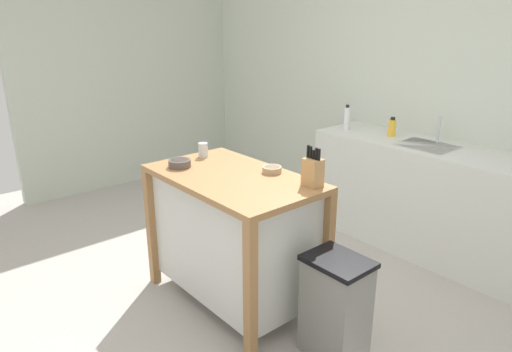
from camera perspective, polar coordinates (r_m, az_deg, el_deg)
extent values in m
plane|color=#ADA8A0|center=(3.31, -1.45, -15.96)|extent=(6.91, 6.91, 0.00)
cube|color=silver|center=(4.37, 20.39, 9.98)|extent=(5.91, 0.10, 2.60)
cube|color=beige|center=(5.66, -15.06, 12.31)|extent=(0.10, 2.68, 2.60)
cube|color=#9E7042|center=(3.02, -2.89, -0.26)|extent=(1.18, 0.70, 0.04)
cube|color=silver|center=(3.18, -2.77, -7.27)|extent=(1.08, 0.60, 0.78)
cube|color=#9E7042|center=(3.48, -12.64, -6.24)|extent=(0.06, 0.06, 0.88)
cube|color=#9E7042|center=(2.65, -0.68, -14.31)|extent=(0.06, 0.06, 0.88)
cube|color=#9E7042|center=(3.78, -4.16, -3.70)|extent=(0.06, 0.06, 0.88)
cube|color=#9E7042|center=(3.04, 8.70, -9.88)|extent=(0.06, 0.06, 0.88)
cube|color=tan|center=(2.82, 6.95, 0.44)|extent=(0.11, 0.09, 0.17)
cylinder|color=black|center=(2.81, 6.39, 3.03)|extent=(0.02, 0.02, 0.08)
cylinder|color=black|center=(2.80, 6.72, 2.92)|extent=(0.02, 0.02, 0.07)
cylinder|color=black|center=(2.78, 7.04, 2.64)|extent=(0.02, 0.02, 0.06)
cylinder|color=black|center=(2.77, 7.39, 2.71)|extent=(0.02, 0.02, 0.07)
cylinder|color=black|center=(2.75, 7.72, 2.60)|extent=(0.02, 0.02, 0.07)
cylinder|color=#564C47|center=(3.21, -9.33, 1.54)|extent=(0.15, 0.15, 0.05)
cylinder|color=#342D2A|center=(3.20, -9.35, 1.93)|extent=(0.13, 0.13, 0.01)
cylinder|color=tan|center=(3.06, 1.97, 0.80)|extent=(0.13, 0.13, 0.04)
cylinder|color=brown|center=(3.05, 1.97, 1.10)|extent=(0.10, 0.10, 0.01)
cylinder|color=silver|center=(3.42, -6.49, 3.19)|extent=(0.07, 0.07, 0.10)
cube|color=slate|center=(2.82, 9.67, -15.86)|extent=(0.34, 0.26, 0.60)
cube|color=black|center=(2.65, 10.05, -10.25)|extent=(0.36, 0.28, 0.03)
cube|color=silver|center=(4.16, 19.58, -2.45)|extent=(1.90, 0.60, 0.91)
cube|color=silver|center=(4.01, 20.12, 3.32)|extent=(0.44, 0.36, 0.03)
cylinder|color=#B7BCC1|center=(4.12, 21.44, 5.35)|extent=(0.02, 0.02, 0.22)
cylinder|color=white|center=(4.37, 11.05, 6.92)|extent=(0.05, 0.05, 0.21)
cylinder|color=black|center=(4.35, 11.14, 8.40)|extent=(0.03, 0.03, 0.02)
cylinder|color=yellow|center=(4.22, 16.30, 5.67)|extent=(0.07, 0.07, 0.14)
cylinder|color=black|center=(4.21, 16.41, 6.78)|extent=(0.04, 0.04, 0.02)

